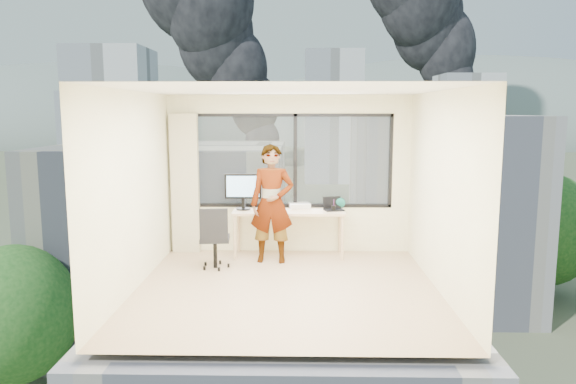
{
  "coord_description": "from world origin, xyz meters",
  "views": [
    {
      "loc": [
        0.16,
        -6.88,
        2.34
      ],
      "look_at": [
        0.0,
        1.0,
        1.15
      ],
      "focal_mm": 33.52,
      "sensor_mm": 36.0,
      "label": 1
    }
  ],
  "objects_px": {
    "laptop": "(334,204)",
    "handbag": "(338,203)",
    "person": "(272,204)",
    "chair": "(215,237)",
    "monitor": "(243,191)",
    "game_console": "(299,205)",
    "desk": "(289,233)"
  },
  "relations": [
    {
      "from": "game_console",
      "to": "laptop",
      "type": "height_order",
      "value": "laptop"
    },
    {
      "from": "desk",
      "to": "game_console",
      "type": "distance_m",
      "value": 0.51
    },
    {
      "from": "desk",
      "to": "monitor",
      "type": "xyz_separation_m",
      "value": [
        -0.74,
        0.06,
        0.67
      ]
    },
    {
      "from": "laptop",
      "to": "handbag",
      "type": "distance_m",
      "value": 0.19
    },
    {
      "from": "person",
      "to": "handbag",
      "type": "bearing_deg",
      "value": 30.16
    },
    {
      "from": "chair",
      "to": "monitor",
      "type": "relative_size",
      "value": 1.61
    },
    {
      "from": "monitor",
      "to": "handbag",
      "type": "distance_m",
      "value": 1.56
    },
    {
      "from": "chair",
      "to": "monitor",
      "type": "bearing_deg",
      "value": 60.42
    },
    {
      "from": "chair",
      "to": "monitor",
      "type": "xyz_separation_m",
      "value": [
        0.35,
        0.78,
        0.57
      ]
    },
    {
      "from": "person",
      "to": "desk",
      "type": "bearing_deg",
      "value": 57.08
    },
    {
      "from": "person",
      "to": "game_console",
      "type": "height_order",
      "value": "person"
    },
    {
      "from": "game_console",
      "to": "handbag",
      "type": "height_order",
      "value": "handbag"
    },
    {
      "from": "handbag",
      "to": "chair",
      "type": "bearing_deg",
      "value": -144.75
    },
    {
      "from": "desk",
      "to": "person",
      "type": "distance_m",
      "value": 0.7
    },
    {
      "from": "chair",
      "to": "monitor",
      "type": "distance_m",
      "value": 1.03
    },
    {
      "from": "chair",
      "to": "laptop",
      "type": "xyz_separation_m",
      "value": [
        1.82,
        0.73,
        0.37
      ]
    },
    {
      "from": "person",
      "to": "laptop",
      "type": "distance_m",
      "value": 1.05
    },
    {
      "from": "desk",
      "to": "game_console",
      "type": "bearing_deg",
      "value": 54.99
    },
    {
      "from": "desk",
      "to": "handbag",
      "type": "xyz_separation_m",
      "value": [
        0.8,
        0.19,
        0.47
      ]
    },
    {
      "from": "desk",
      "to": "laptop",
      "type": "height_order",
      "value": "laptop"
    },
    {
      "from": "desk",
      "to": "monitor",
      "type": "distance_m",
      "value": 1.01
    },
    {
      "from": "person",
      "to": "handbag",
      "type": "xyz_separation_m",
      "value": [
        1.06,
        0.54,
        -0.07
      ]
    },
    {
      "from": "chair",
      "to": "handbag",
      "type": "relative_size",
      "value": 3.81
    },
    {
      "from": "game_console",
      "to": "desk",
      "type": "bearing_deg",
      "value": -135.23
    },
    {
      "from": "person",
      "to": "game_console",
      "type": "xyz_separation_m",
      "value": [
        0.43,
        0.59,
        -0.13
      ]
    },
    {
      "from": "desk",
      "to": "handbag",
      "type": "height_order",
      "value": "handbag"
    },
    {
      "from": "chair",
      "to": "person",
      "type": "height_order",
      "value": "person"
    },
    {
      "from": "chair",
      "to": "handbag",
      "type": "distance_m",
      "value": 2.13
    },
    {
      "from": "desk",
      "to": "chair",
      "type": "distance_m",
      "value": 1.31
    },
    {
      "from": "desk",
      "to": "monitor",
      "type": "bearing_deg",
      "value": 175.06
    },
    {
      "from": "game_console",
      "to": "person",
      "type": "bearing_deg",
      "value": -135.91
    },
    {
      "from": "monitor",
      "to": "game_console",
      "type": "distance_m",
      "value": 0.97
    }
  ]
}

